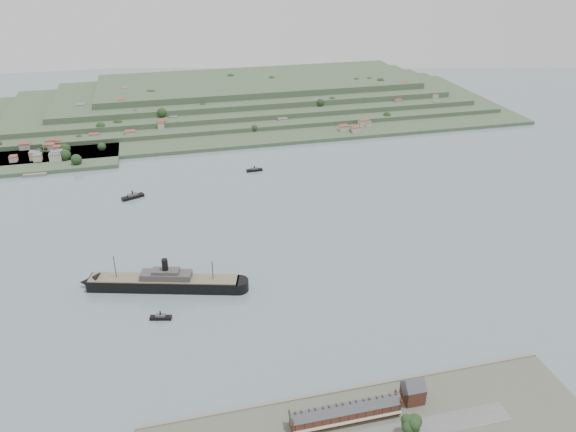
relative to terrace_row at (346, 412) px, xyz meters
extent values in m
plane|color=slate|center=(10.00, 168.02, -6.84)|extent=(1400.00, 1400.00, 0.00)
cube|color=slate|center=(10.00, 19.02, -5.54)|extent=(220.00, 2.00, 2.60)
cube|color=#49261A|center=(0.00, 0.02, -1.34)|extent=(55.00, 8.00, 7.00)
cube|color=#3B3D43|center=(0.00, 0.02, 2.16)|extent=(55.60, 8.15, 8.15)
cube|color=#AAA796|center=(0.00, -4.78, -1.84)|extent=(55.00, 1.60, 0.25)
cube|color=#49261A|center=(-27.50, 0.02, 3.16)|extent=(0.50, 8.40, 3.00)
cube|color=#49261A|center=(27.50, 0.02, 3.16)|extent=(0.50, 8.40, 3.00)
cube|color=black|center=(-22.00, 0.02, 4.56)|extent=(0.90, 1.40, 3.20)
cube|color=black|center=(-16.50, 0.02, 4.56)|extent=(0.90, 1.40, 3.20)
cube|color=black|center=(-2.75, 0.02, 4.56)|extent=(0.90, 1.40, 3.20)
cube|color=black|center=(2.75, 0.02, 4.56)|extent=(0.90, 1.40, 3.20)
cube|color=black|center=(16.50, 0.02, 4.56)|extent=(0.90, 1.40, 3.20)
cube|color=black|center=(22.00, 0.02, 4.56)|extent=(0.90, 1.40, 3.20)
cube|color=#49261A|center=(37.50, 4.02, -0.34)|extent=(10.00, 10.00, 9.00)
cube|color=#3B3D43|center=(37.50, 4.02, 4.16)|extent=(10.40, 10.18, 10.18)
cube|color=#3B5136|center=(10.00, 528.02, -4.84)|extent=(760.00, 260.00, 4.00)
cube|color=#3B5136|center=(30.00, 553.02, -0.34)|extent=(680.00, 220.00, 5.00)
cube|color=#3B5136|center=(45.00, 568.02, 5.16)|extent=(600.00, 200.00, 6.00)
cube|color=#3B5136|center=(60.00, 583.02, 11.66)|extent=(520.00, 180.00, 7.00)
cube|color=#3B5136|center=(75.00, 598.02, 19.16)|extent=(440.00, 160.00, 8.00)
cube|color=#3B5136|center=(-190.00, 418.02, -4.84)|extent=(150.00, 90.00, 4.00)
cube|color=slate|center=(-195.00, 376.02, -5.44)|extent=(22.00, 14.00, 2.80)
cube|color=black|center=(-80.54, 140.04, -2.90)|extent=(101.27, 40.67, 7.89)
cone|color=black|center=(-129.33, 153.87, -2.90)|extent=(16.70, 16.70, 13.52)
cylinder|color=black|center=(-31.75, 126.22, -2.90)|extent=(13.52, 13.52, 7.89)
cube|color=#6C5F48|center=(-80.54, 140.04, 1.39)|extent=(98.79, 38.97, 0.68)
cube|color=#423F3D|center=(-78.38, 139.43, 3.86)|extent=(35.29, 18.98, 4.51)
cube|color=#423F3D|center=(-78.38, 139.43, 6.91)|extent=(19.50, 12.51, 2.82)
cylinder|color=black|center=(-78.38, 139.43, 11.19)|extent=(4.06, 4.06, 10.14)
cylinder|color=#3F281D|center=(-110.90, 148.65, 8.94)|extent=(0.56, 0.56, 18.03)
cylinder|color=#3F281D|center=(-48.02, 130.83, 7.81)|extent=(0.56, 0.56, 15.78)
cube|color=black|center=(-84.31, 106.26, -5.76)|extent=(13.96, 6.76, 2.16)
cube|color=#423F3D|center=(-84.31, 106.26, -4.14)|extent=(6.59, 4.26, 1.62)
cylinder|color=black|center=(-84.31, 106.26, -2.35)|extent=(0.90, 0.90, 3.15)
cube|color=black|center=(-100.79, 294.50, -5.50)|extent=(20.68, 12.69, 2.67)
cube|color=#423F3D|center=(-100.79, 294.50, -3.50)|extent=(10.04, 7.52, 2.01)
cylinder|color=black|center=(-100.79, 294.50, -1.27)|extent=(1.11, 1.11, 3.90)
cube|color=black|center=(18.74, 331.64, -5.77)|extent=(16.24, 4.99, 2.15)
cube|color=#423F3D|center=(18.74, 331.64, -4.16)|extent=(7.36, 3.81, 1.61)
cylinder|color=black|center=(18.74, 331.64, -2.37)|extent=(0.89, 0.89, 3.13)
cylinder|color=#3F281D|center=(26.36, -16.85, -2.37)|extent=(1.18, 1.18, 4.94)
sphere|color=black|center=(26.36, -16.85, 2.07)|extent=(8.89, 8.89, 8.89)
sphere|color=black|center=(28.82, -15.87, 3.06)|extent=(6.91, 6.91, 6.91)
sphere|color=black|center=(24.38, -18.33, 2.56)|extent=(6.32, 6.32, 6.32)
sphere|color=black|center=(26.85, -19.03, 4.54)|extent=(5.92, 5.92, 5.92)
camera|label=1|loc=(-75.80, -187.84, 208.79)|focal=35.00mm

